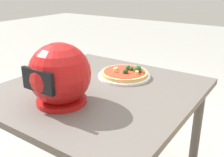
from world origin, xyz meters
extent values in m
cube|color=#5B5651|center=(0.00, 0.00, 0.71)|extent=(0.90, 0.92, 0.03)
cylinder|color=#5B5651|center=(-0.39, -0.40, 0.35)|extent=(0.05, 0.05, 0.69)
cylinder|color=#5B5651|center=(0.39, -0.40, 0.35)|extent=(0.05, 0.05, 0.69)
cylinder|color=white|center=(-0.02, -0.21, 0.73)|extent=(0.28, 0.28, 0.01)
cylinder|color=tan|center=(-0.02, -0.21, 0.74)|extent=(0.25, 0.25, 0.02)
cylinder|color=red|center=(-0.02, -0.21, 0.75)|extent=(0.22, 0.22, 0.00)
sphere|color=#234C1E|center=(-0.02, -0.24, 0.76)|extent=(0.03, 0.03, 0.03)
sphere|color=#234C1E|center=(-0.04, -0.24, 0.76)|extent=(0.03, 0.03, 0.03)
sphere|color=#234C1E|center=(-0.09, -0.23, 0.77)|extent=(0.04, 0.04, 0.04)
sphere|color=#234C1E|center=(-0.04, -0.18, 0.76)|extent=(0.03, 0.03, 0.03)
cylinder|color=#E0D172|center=(0.03, -0.20, 0.76)|extent=(0.03, 0.03, 0.01)
cylinder|color=#E0D172|center=(-0.10, -0.20, 0.76)|extent=(0.03, 0.03, 0.02)
cylinder|color=#E0D172|center=(-0.08, -0.26, 0.76)|extent=(0.03, 0.03, 0.01)
cylinder|color=#E0D172|center=(0.02, -0.17, 0.76)|extent=(0.02, 0.02, 0.02)
sphere|color=#B21414|center=(0.03, 0.22, 0.85)|extent=(0.26, 0.26, 0.26)
cylinder|color=#B21414|center=(0.03, 0.22, 0.73)|extent=(0.21, 0.21, 0.02)
cube|color=black|center=(0.03, 0.33, 0.86)|extent=(0.16, 0.02, 0.09)
camera|label=1|loc=(-0.71, 0.92, 1.21)|focal=41.34mm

